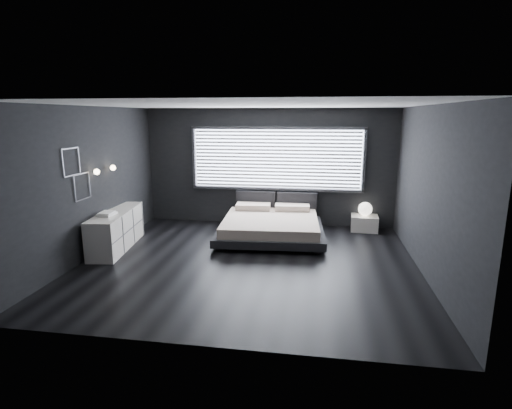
# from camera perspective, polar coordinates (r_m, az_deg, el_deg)

# --- Properties ---
(room) EXTENTS (6.04, 6.00, 2.80)m
(room) POSITION_cam_1_polar(r_m,az_deg,el_deg) (6.99, -1.09, 2.50)
(room) COLOR black
(room) RESTS_ON ground
(window) EXTENTS (4.14, 0.09, 1.52)m
(window) POSITION_cam_1_polar(r_m,az_deg,el_deg) (9.58, 2.93, 6.50)
(window) COLOR white
(window) RESTS_ON ground
(headboard) EXTENTS (1.96, 0.16, 0.52)m
(headboard) POSITION_cam_1_polar(r_m,az_deg,el_deg) (9.69, 2.91, 0.33)
(headboard) COLOR black
(headboard) RESTS_ON ground
(sconce_near) EXTENTS (0.18, 0.11, 0.11)m
(sconce_near) POSITION_cam_1_polar(r_m,az_deg,el_deg) (8.02, -21.82, 4.36)
(sconce_near) COLOR silver
(sconce_near) RESTS_ON ground
(sconce_far) EXTENTS (0.18, 0.11, 0.11)m
(sconce_far) POSITION_cam_1_polar(r_m,az_deg,el_deg) (8.54, -19.78, 4.96)
(sconce_far) COLOR silver
(sconce_far) RESTS_ON ground
(wall_art_upper) EXTENTS (0.01, 0.48, 0.48)m
(wall_art_upper) POSITION_cam_1_polar(r_m,az_deg,el_deg) (7.54, -24.89, 5.54)
(wall_art_upper) COLOR #47474C
(wall_art_upper) RESTS_ON ground
(wall_art_lower) EXTENTS (0.01, 0.48, 0.48)m
(wall_art_lower) POSITION_cam_1_polar(r_m,az_deg,el_deg) (7.81, -23.56, 2.37)
(wall_art_lower) COLOR #47474C
(wall_art_lower) RESTS_ON ground
(bed) EXTENTS (2.39, 2.30, 0.58)m
(bed) POSITION_cam_1_polar(r_m,az_deg,el_deg) (8.75, 2.13, -3.02)
(bed) COLOR black
(bed) RESTS_ON ground
(nightstand) EXTENTS (0.64, 0.55, 0.35)m
(nightstand) POSITION_cam_1_polar(r_m,az_deg,el_deg) (9.63, 15.21, -2.57)
(nightstand) COLOR white
(nightstand) RESTS_ON ground
(orb_lamp) EXTENTS (0.32, 0.32, 0.32)m
(orb_lamp) POSITION_cam_1_polar(r_m,az_deg,el_deg) (9.56, 15.32, -0.61)
(orb_lamp) COLOR white
(orb_lamp) RESTS_ON nightstand
(dresser) EXTENTS (0.78, 1.94, 0.75)m
(dresser) POSITION_cam_1_polar(r_m,az_deg,el_deg) (8.52, -19.29, -3.42)
(dresser) COLOR white
(dresser) RESTS_ON ground
(book_stack) EXTENTS (0.28, 0.36, 0.07)m
(book_stack) POSITION_cam_1_polar(r_m,az_deg,el_deg) (8.17, -20.55, -1.23)
(book_stack) COLOR white
(book_stack) RESTS_ON dresser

